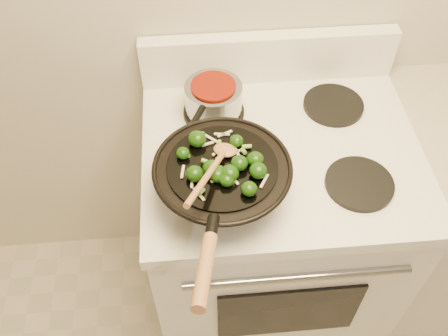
{
  "coord_description": "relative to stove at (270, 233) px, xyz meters",
  "views": [
    {
      "loc": [
        -0.43,
        0.25,
        1.96
      ],
      "look_at": [
        -0.36,
        1.03,
        1.01
      ],
      "focal_mm": 40.0,
      "sensor_mm": 36.0,
      "label": 1
    }
  ],
  "objects": [
    {
      "name": "stove",
      "position": [
        0.0,
        0.0,
        0.0
      ],
      "size": [
        0.78,
        0.67,
        1.08
      ],
      "color": "white",
      "rests_on": "ground"
    },
    {
      "name": "wok",
      "position": [
        -0.18,
        -0.16,
        0.52
      ],
      "size": [
        0.34,
        0.56,
        0.18
      ],
      "color": "black",
      "rests_on": "stove"
    },
    {
      "name": "stirfry",
      "position": [
        -0.18,
        -0.17,
        0.58
      ],
      "size": [
        0.22,
        0.22,
        0.04
      ],
      "color": "#143808",
      "rests_on": "wok"
    },
    {
      "name": "wooden_spoon",
      "position": [
        -0.2,
        -0.18,
        0.6
      ],
      "size": [
        0.14,
        0.25,
        0.09
      ],
      "color": "#A76E41",
      "rests_on": "wok"
    },
    {
      "name": "saucepan",
      "position": [
        -0.18,
        0.15,
        0.51
      ],
      "size": [
        0.17,
        0.25,
        0.1
      ],
      "color": "#93979C",
      "rests_on": "stove"
    }
  ]
}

